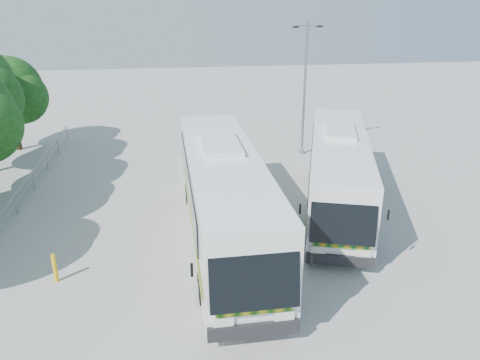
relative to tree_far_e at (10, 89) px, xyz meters
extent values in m
plane|color=#9C9C97|center=(12.63, -13.30, -3.89)|extent=(100.00, 100.00, 0.00)
cube|color=#B2B2AD|center=(10.33, -11.30, -3.81)|extent=(0.40, 16.00, 0.15)
cylinder|color=gray|center=(2.63, -9.30, -2.94)|extent=(0.06, 22.00, 0.06)
cylinder|color=gray|center=(2.63, -9.30, -3.34)|extent=(0.06, 22.00, 0.06)
cylinder|color=gray|center=(2.63, 0.70, -3.39)|extent=(0.06, 0.06, 1.00)
cylinder|color=#382314|center=(-0.07, 0.00, -2.50)|extent=(0.36, 0.36, 2.77)
sphere|color=#13350E|center=(-0.07, 0.00, 0.02)|extent=(4.03, 4.03, 4.03)
sphere|color=#13350E|center=(0.68, -0.50, -0.42)|extent=(3.28, 3.28, 3.28)
sphere|color=#13350E|center=(-0.70, 0.63, 0.52)|extent=(3.02, 3.02, 3.02)
cube|color=silver|center=(11.63, -13.97, -1.89)|extent=(2.76, 12.78, 3.24)
cube|color=black|center=(11.68, -20.38, -1.49)|extent=(2.45, 0.51, 2.06)
cube|color=black|center=(10.27, -13.34, -1.49)|extent=(0.14, 10.21, 1.17)
cube|color=black|center=(12.97, -13.32, -1.49)|extent=(0.14, 10.21, 1.17)
cube|color=#0F4F0B|center=(10.28, -14.30, -2.50)|extent=(0.12, 11.06, 0.30)
cylinder|color=black|center=(10.46, -18.13, -3.36)|extent=(0.33, 1.07, 1.06)
cylinder|color=black|center=(12.86, -18.11, -3.36)|extent=(0.33, 1.07, 1.06)
cylinder|color=black|center=(10.40, -10.37, -3.36)|extent=(0.33, 1.07, 1.06)
cylinder|color=black|center=(12.80, -10.35, -3.36)|extent=(0.33, 1.07, 1.06)
cube|color=silver|center=(17.19, -11.54, -2.06)|extent=(5.95, 11.85, 2.97)
cube|color=black|center=(15.36, -17.11, -1.70)|extent=(2.26, 1.12, 1.89)
cube|color=black|center=(16.20, -10.60, -1.70)|extent=(2.96, 8.89, 1.07)
cube|color=black|center=(18.54, -11.37, -1.70)|extent=(2.96, 8.89, 1.07)
cube|color=#0C541C|center=(15.92, -11.43, -2.62)|extent=(3.18, 9.62, 0.27)
cylinder|color=black|center=(14.96, -14.80, -3.40)|extent=(0.58, 1.01, 0.97)
cylinder|color=black|center=(17.05, -15.49, -3.40)|extent=(0.58, 1.01, 0.97)
cylinder|color=black|center=(17.18, -8.06, -3.40)|extent=(0.58, 1.01, 0.97)
cylinder|color=black|center=(19.26, -8.74, -3.40)|extent=(0.58, 1.01, 0.97)
cylinder|color=#999CA2|center=(17.75, -3.64, 0.05)|extent=(0.19, 0.19, 7.87)
cylinder|color=#999CA2|center=(17.75, -3.64, 3.78)|extent=(1.55, 0.46, 0.08)
cube|color=black|center=(16.99, -3.83, 3.74)|extent=(0.38, 0.26, 0.12)
cube|color=black|center=(18.52, -3.45, 3.74)|extent=(0.38, 0.26, 0.12)
cylinder|color=gold|center=(5.52, -16.15, -3.36)|extent=(0.17, 0.17, 1.05)
camera|label=1|loc=(9.72, -30.75, 5.27)|focal=35.00mm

